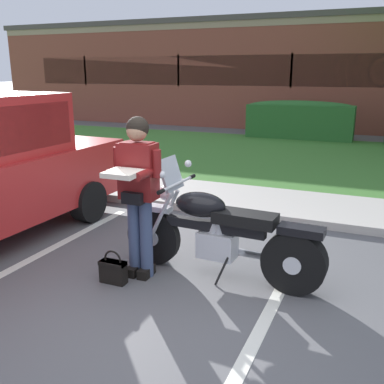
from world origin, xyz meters
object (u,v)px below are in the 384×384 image
handbag (113,270)px  brick_building (312,73)px  motorcycle (226,235)px  hedge_left (300,119)px  rider_person (138,185)px

handbag → brick_building: size_ratio=0.01×
motorcycle → hedge_left: bearing=95.5°
handbag → hedge_left: (0.05, 10.81, 0.51)m
motorcycle → brick_building: (-1.71, 17.11, 1.57)m
motorcycle → handbag: size_ratio=6.23×
handbag → brick_building: brick_building is taller
rider_person → hedge_left: bearing=90.7°
motorcycle → handbag: motorcycle is taller
motorcycle → brick_building: size_ratio=0.09×
motorcycle → hedge_left: motorcycle is taller
motorcycle → handbag: (-1.04, -0.57, -0.34)m
motorcycle → rider_person: (-0.87, -0.30, 0.52)m
motorcycle → handbag: bearing=-151.5°
hedge_left → motorcycle: bearing=-84.5°
brick_building → handbag: bearing=-87.8°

